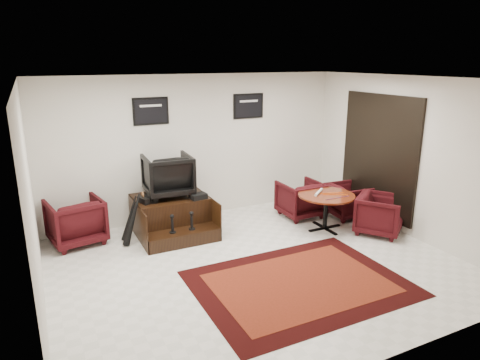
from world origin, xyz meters
name	(u,v)px	position (x,y,z in m)	size (l,w,h in m)	color
ground	(258,265)	(0.00, 0.00, 0.00)	(6.00, 6.00, 0.00)	silver
room_shell	(279,148)	(0.41, 0.12, 1.79)	(6.02, 5.02, 2.81)	silver
area_rug	(300,283)	(0.26, -0.77, 0.01)	(2.91, 2.19, 0.01)	black
shine_podium	(172,216)	(-0.79, 1.82, 0.31)	(1.30, 1.34, 0.67)	black
shine_chair	(168,173)	(-0.79, 1.96, 1.09)	(0.82, 0.76, 0.84)	black
shoes_pair	(147,200)	(-1.25, 1.75, 0.72)	(0.29, 0.33, 0.10)	black
polish_kit	(198,196)	(-0.37, 1.55, 0.72)	(0.28, 0.19, 0.10)	black
umbrella_black	(133,219)	(-1.54, 1.59, 0.47)	(0.35, 0.13, 0.93)	black
umbrella_hooked	(130,218)	(-1.54, 1.83, 0.41)	(0.30, 0.11, 0.82)	black
armchair_side	(76,219)	(-2.40, 2.10, 0.44)	(0.85, 0.80, 0.87)	black
meeting_table	(326,199)	(1.82, 0.73, 0.59)	(1.03, 1.03, 0.68)	#46180A
table_chair_back	(300,197)	(1.78, 1.50, 0.40)	(0.78, 0.73, 0.80)	black
table_chair_window	(348,199)	(2.63, 1.07, 0.37)	(0.72, 0.68, 0.74)	black
table_chair_corner	(380,213)	(2.58, 0.14, 0.39)	(0.77, 0.72, 0.79)	black
paper_roll	(319,192)	(1.73, 0.85, 0.70)	(0.05, 0.05, 0.42)	silver
table_clutter	(335,195)	(1.93, 0.63, 0.68)	(0.57, 0.35, 0.01)	#D14A0B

